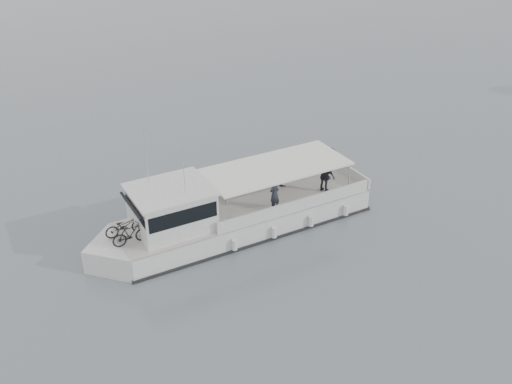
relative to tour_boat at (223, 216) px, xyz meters
name	(u,v)px	position (x,y,z in m)	size (l,w,h in m)	color
ground	(149,310)	(-4.41, -3.31, -0.88)	(1400.00, 1400.00, 0.00)	#556064
tour_boat	(223,216)	(0.00, 0.00, 0.00)	(12.80, 3.49, 5.35)	white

